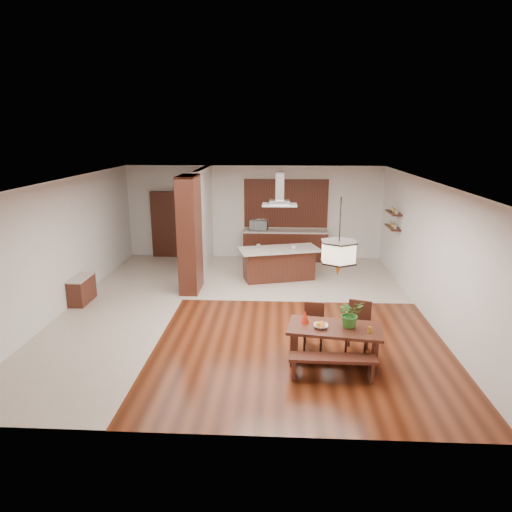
# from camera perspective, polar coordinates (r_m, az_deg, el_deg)

# --- Properties ---
(room_shell) EXTENTS (9.00, 9.04, 2.92)m
(room_shell) POSITION_cam_1_polar(r_m,az_deg,el_deg) (9.90, -1.74, 4.56)
(room_shell) COLOR #3C180B
(room_shell) RESTS_ON ground
(tile_hallway) EXTENTS (2.50, 9.00, 0.01)m
(tile_hallway) POSITION_cam_1_polar(r_m,az_deg,el_deg) (11.03, -16.12, -6.03)
(tile_hallway) COLOR beige
(tile_hallway) RESTS_ON ground
(tile_kitchen) EXTENTS (5.50, 4.00, 0.01)m
(tile_kitchen) POSITION_cam_1_polar(r_m,az_deg,el_deg) (12.80, 4.84, -2.50)
(tile_kitchen) COLOR beige
(tile_kitchen) RESTS_ON ground
(soffit_band) EXTENTS (8.00, 9.00, 0.02)m
(soffit_band) POSITION_cam_1_polar(r_m,az_deg,el_deg) (9.78, -1.78, 9.31)
(soffit_band) COLOR #421B10
(soffit_band) RESTS_ON room_shell
(partition_pier) EXTENTS (0.45, 1.00, 2.90)m
(partition_pier) POSITION_cam_1_polar(r_m,az_deg,el_deg) (11.38, -8.27, 2.67)
(partition_pier) COLOR black
(partition_pier) RESTS_ON ground
(partition_stub) EXTENTS (0.18, 2.40, 2.90)m
(partition_stub) POSITION_cam_1_polar(r_m,az_deg,el_deg) (13.40, -6.56, 4.63)
(partition_stub) COLOR silver
(partition_stub) RESTS_ON ground
(hallway_console) EXTENTS (0.37, 0.88, 0.63)m
(hallway_console) POSITION_cam_1_polar(r_m,az_deg,el_deg) (11.49, -20.93, -3.96)
(hallway_console) COLOR black
(hallway_console) RESTS_ON ground
(hallway_doorway) EXTENTS (1.10, 0.20, 2.10)m
(hallway_doorway) POSITION_cam_1_polar(r_m,az_deg,el_deg) (14.80, -10.80, 3.88)
(hallway_doorway) COLOR black
(hallway_doorway) RESTS_ON ground
(rear_counter) EXTENTS (2.60, 0.62, 0.95)m
(rear_counter) POSITION_cam_1_polar(r_m,az_deg,el_deg) (14.31, 3.68, 1.38)
(rear_counter) COLOR black
(rear_counter) RESTS_ON ground
(kitchen_window) EXTENTS (2.60, 0.08, 1.50)m
(kitchen_window) POSITION_cam_1_polar(r_m,az_deg,el_deg) (14.31, 3.75, 6.59)
(kitchen_window) COLOR #A25B30
(kitchen_window) RESTS_ON room_shell
(shelf_lower) EXTENTS (0.26, 0.90, 0.04)m
(shelf_lower) POSITION_cam_1_polar(r_m,az_deg,el_deg) (12.91, 16.69, 3.45)
(shelf_lower) COLOR black
(shelf_lower) RESTS_ON room_shell
(shelf_upper) EXTENTS (0.26, 0.90, 0.04)m
(shelf_upper) POSITION_cam_1_polar(r_m,az_deg,el_deg) (12.84, 16.82, 5.20)
(shelf_upper) COLOR black
(shelf_upper) RESTS_ON room_shell
(dining_table) EXTENTS (1.70, 1.03, 0.66)m
(dining_table) POSITION_cam_1_polar(r_m,az_deg,el_deg) (8.09, 9.78, -9.88)
(dining_table) COLOR black
(dining_table) RESTS_ON ground
(dining_bench) EXTENTS (1.43, 0.33, 0.40)m
(dining_bench) POSITION_cam_1_polar(r_m,az_deg,el_deg) (7.71, 9.52, -13.61)
(dining_bench) COLOR black
(dining_bench) RESTS_ON ground
(dining_chair_left) EXTENTS (0.41, 0.41, 0.84)m
(dining_chair_left) POSITION_cam_1_polar(r_m,az_deg,el_deg) (8.58, 7.19, -8.77)
(dining_chair_left) COLOR black
(dining_chair_left) RESTS_ON ground
(dining_chair_right) EXTENTS (0.52, 0.52, 0.93)m
(dining_chair_right) POSITION_cam_1_polar(r_m,az_deg,el_deg) (8.55, 12.59, -8.78)
(dining_chair_right) COLOR black
(dining_chair_right) RESTS_ON ground
(pendant_lantern) EXTENTS (0.64, 0.64, 1.31)m
(pendant_lantern) POSITION_cam_1_polar(r_m,az_deg,el_deg) (7.53, 10.38, 2.34)
(pendant_lantern) COLOR beige
(pendant_lantern) RESTS_ON room_shell
(foliage_plant) EXTENTS (0.54, 0.51, 0.48)m
(foliage_plant) POSITION_cam_1_polar(r_m,az_deg,el_deg) (7.99, 11.69, -7.04)
(foliage_plant) COLOR #2D6923
(foliage_plant) RESTS_ON dining_table
(fruit_bowl) EXTENTS (0.26, 0.26, 0.06)m
(fruit_bowl) POSITION_cam_1_polar(r_m,az_deg,el_deg) (7.94, 8.11, -8.67)
(fruit_bowl) COLOR beige
(fruit_bowl) RESTS_ON dining_table
(napkin_cone) EXTENTS (0.17, 0.17, 0.24)m
(napkin_cone) POSITION_cam_1_polar(r_m,az_deg,el_deg) (8.06, 6.15, -7.55)
(napkin_cone) COLOR red
(napkin_cone) RESTS_ON dining_table
(gold_ornament) EXTENTS (0.09, 0.09, 0.11)m
(gold_ornament) POSITION_cam_1_polar(r_m,az_deg,el_deg) (7.91, 14.02, -8.92)
(gold_ornament) COLOR gold
(gold_ornament) RESTS_ON dining_table
(kitchen_island) EXTENTS (2.30, 1.47, 0.88)m
(kitchen_island) POSITION_cam_1_polar(r_m,az_deg,el_deg) (12.38, 2.87, -0.94)
(kitchen_island) COLOR black
(kitchen_island) RESTS_ON ground
(range_hood) EXTENTS (0.90, 0.55, 0.87)m
(range_hood) POSITION_cam_1_polar(r_m,az_deg,el_deg) (11.98, 3.00, 8.37)
(range_hood) COLOR silver
(range_hood) RESTS_ON room_shell
(island_cup) EXTENTS (0.14, 0.14, 0.09)m
(island_cup) POSITION_cam_1_polar(r_m,az_deg,el_deg) (12.18, 4.70, 1.08)
(island_cup) COLOR silver
(island_cup) RESTS_ON kitchen_island
(microwave) EXTENTS (0.58, 0.41, 0.30)m
(microwave) POSITION_cam_1_polar(r_m,az_deg,el_deg) (14.19, 0.35, 3.89)
(microwave) COLOR silver
(microwave) RESTS_ON rear_counter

